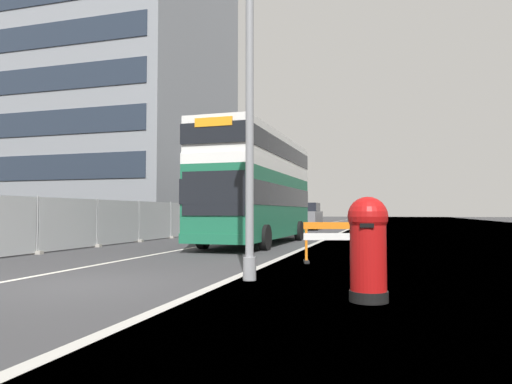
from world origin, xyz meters
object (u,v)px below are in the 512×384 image
red_pillar_postbox (368,244)px  car_oncoming_near (308,217)px  car_receding_mid (287,217)px  double_decker_bus (258,187)px  roadworks_barrier (330,237)px  lamppost_foreground (250,95)px

red_pillar_postbox → car_oncoming_near: bearing=101.5°
car_oncoming_near → car_receding_mid: (-3.27, 6.41, -0.09)m
car_oncoming_near → car_receding_mid: bearing=117.0°
red_pillar_postbox → car_receding_mid: 37.69m
double_decker_bus → car_oncoming_near: bearing=92.1°
red_pillar_postbox → car_receding_mid: bearing=104.4°
double_decker_bus → car_receding_mid: 24.23m
roadworks_barrier → car_receding_mid: (-8.08, 30.92, 0.22)m
car_oncoming_near → lamppost_foreground: bearing=-82.9°
roadworks_barrier → red_pillar_postbox: bearing=-76.7°
car_oncoming_near → car_receding_mid: car_oncoming_near is taller
lamppost_foreground → red_pillar_postbox: lamppost_foreground is taller
double_decker_bus → red_pillar_postbox: bearing=-66.5°
car_oncoming_near → car_receding_mid: size_ratio=1.05×
double_decker_bus → roadworks_barrier: (4.19, -7.07, -1.91)m
lamppost_foreground → car_oncoming_near: size_ratio=1.98×
car_receding_mid → double_decker_bus: bearing=-80.7°
red_pillar_postbox → roadworks_barrier: (-1.32, 5.58, -0.21)m
double_decker_bus → lamppost_foreground: 11.41m
roadworks_barrier → car_oncoming_near: car_oncoming_near is taller
red_pillar_postbox → roadworks_barrier: red_pillar_postbox is taller
red_pillar_postbox → car_oncoming_near: (-6.13, 30.09, 0.10)m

